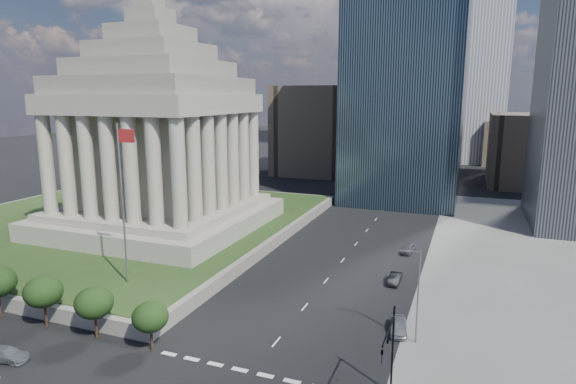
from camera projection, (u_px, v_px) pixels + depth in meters
The scene contains 14 objects.
ground at pixel (395, 195), 123.03m from camera, with size 500.00×500.00×0.00m, color black.
plaza_terrace at pixel (121, 223), 92.97m from camera, with size 66.00×70.00×1.80m, color slate.
plaza_lawn at pixel (120, 218), 92.79m from camera, with size 64.00×68.00×0.10m, color #273E19.
war_memorial at pixel (156, 117), 83.22m from camera, with size 34.00×34.00×39.00m, color gray, non-canonical shape.
flagpole at pixel (123, 195), 58.61m from camera, with size 2.52×0.24×20.00m.
midrise_glass at pixel (406, 74), 111.84m from camera, with size 26.00×26.00×60.00m, color black.
building_filler_ne at pixel (526, 149), 137.23m from camera, with size 20.00×30.00×20.00m, color brown.
building_filler_nw at pixel (319, 130), 158.29m from camera, with size 24.00×30.00×28.00m, color brown.
traffic_signal_ne at pixel (390, 347), 38.64m from camera, with size 0.30×5.74×8.00m.
street_lamp_north at pixel (417, 291), 48.61m from camera, with size 2.13×0.22×10.00m.
suv_grey at pixel (6, 354), 46.25m from camera, with size 1.85×4.55×1.32m, color slate.
parked_sedan_near at pixel (398, 326), 51.68m from camera, with size 4.50×1.81×1.53m, color gray.
parked_sedan_mid at pixel (395, 279), 65.28m from camera, with size 1.42×4.06×1.34m, color black.
parked_sedan_far at pixel (408, 249), 77.89m from camera, with size 1.69×4.20×1.43m, color #505357.
Camera 1 is at (17.60, -22.30, 25.09)m, focal length 30.00 mm.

